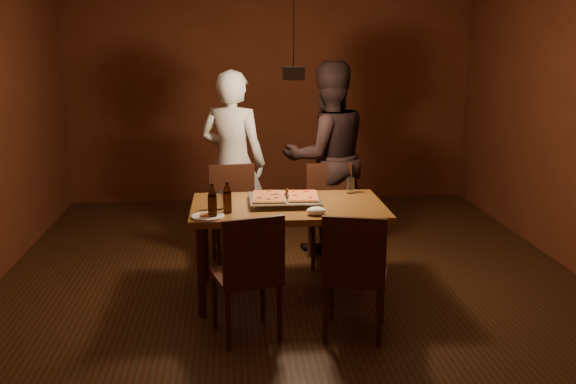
{
  "coord_description": "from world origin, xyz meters",
  "views": [
    {
      "loc": [
        -0.49,
        -5.02,
        2.01
      ],
      "look_at": [
        -0.06,
        -0.19,
        0.85
      ],
      "focal_mm": 40.0,
      "sensor_mm": 36.0,
      "label": 1
    }
  ],
  "objects": [
    {
      "name": "diner_white",
      "position": [
        -0.48,
        0.96,
        0.87
      ],
      "size": [
        0.74,
        0.62,
        1.74
      ],
      "primitive_type": "imported",
      "rotation": [
        0.0,
        0.0,
        2.77
      ],
      "color": "silver",
      "rests_on": "floor"
    },
    {
      "name": "pendant_lamp",
      "position": [
        0.0,
        0.0,
        1.76
      ],
      "size": [
        0.18,
        0.18,
        1.1
      ],
      "color": "black",
      "rests_on": "ceiling"
    },
    {
      "name": "beer_bottle_b",
      "position": [
        -0.53,
        -0.4,
        0.87
      ],
      "size": [
        0.06,
        0.06,
        0.24
      ],
      "color": "black",
      "rests_on": "dining_table"
    },
    {
      "name": "pizza_tray",
      "position": [
        -0.08,
        -0.16,
        0.77
      ],
      "size": [
        0.58,
        0.49,
        0.05
      ],
      "primitive_type": "cube",
      "rotation": [
        0.0,
        0.0,
        0.07
      ],
      "color": "silver",
      "rests_on": "dining_table"
    },
    {
      "name": "pizza_meat",
      "position": [
        -0.21,
        -0.15,
        0.81
      ],
      "size": [
        0.28,
        0.42,
        0.02
      ],
      "primitive_type": "cube",
      "rotation": [
        0.0,
        0.0,
        -0.06
      ],
      "color": "maroon",
      "rests_on": "pizza_tray"
    },
    {
      "name": "chair_near_right",
      "position": [
        0.32,
        -1.02,
        0.54
      ],
      "size": [
        0.52,
        0.52,
        0.49
      ],
      "rotation": [
        0.0,
        0.0,
        -0.27
      ],
      "color": "#38190F",
      "rests_on": "floor"
    },
    {
      "name": "spatula",
      "position": [
        -0.08,
        -0.14,
        0.81
      ],
      "size": [
        0.13,
        0.25,
        0.04
      ],
      "primitive_type": null,
      "rotation": [
        0.0,
        0.0,
        -0.17
      ],
      "color": "silver",
      "rests_on": "pizza_tray"
    },
    {
      "name": "pizza_cheese",
      "position": [
        0.06,
        -0.15,
        0.81
      ],
      "size": [
        0.26,
        0.39,
        0.02
      ],
      "primitive_type": "cube",
      "rotation": [
        0.0,
        0.0,
        -0.06
      ],
      "color": "gold",
      "rests_on": "pizza_tray"
    },
    {
      "name": "beer_bottle_a",
      "position": [
        -0.64,
        -0.54,
        0.88
      ],
      "size": [
        0.07,
        0.07,
        0.25
      ],
      "color": "black",
      "rests_on": "dining_table"
    },
    {
      "name": "room_shell",
      "position": [
        0.0,
        0.0,
        1.4
      ],
      "size": [
        6.0,
        6.0,
        6.0
      ],
      "color": "#3B1E10",
      "rests_on": "ground"
    },
    {
      "name": "diner_dark",
      "position": [
        0.42,
        0.96,
        0.91
      ],
      "size": [
        1.03,
        0.89,
        1.82
      ],
      "primitive_type": "imported",
      "rotation": [
        0.0,
        0.0,
        3.4
      ],
      "color": "black",
      "rests_on": "floor"
    },
    {
      "name": "dining_table",
      "position": [
        -0.06,
        -0.19,
        0.68
      ],
      "size": [
        1.5,
        0.9,
        0.75
      ],
      "color": "brown",
      "rests_on": "floor"
    },
    {
      "name": "plate_slice",
      "position": [
        -0.67,
        -0.52,
        0.76
      ],
      "size": [
        0.24,
        0.24,
        0.03
      ],
      "color": "white",
      "rests_on": "dining_table"
    },
    {
      "name": "chair_far_left",
      "position": [
        -0.48,
        0.63,
        0.54
      ],
      "size": [
        0.47,
        0.47,
        0.49
      ],
      "rotation": [
        0.0,
        0.0,
        3.28
      ],
      "color": "#38190F",
      "rests_on": "floor"
    },
    {
      "name": "napkin",
      "position": [
        0.12,
        -0.52,
        0.78
      ],
      "size": [
        0.15,
        0.11,
        0.06
      ],
      "primitive_type": "ellipsoid",
      "color": "white",
      "rests_on": "dining_table"
    },
    {
      "name": "water_glass_left",
      "position": [
        -0.6,
        -0.28,
        0.82
      ],
      "size": [
        0.08,
        0.08,
        0.13
      ],
      "primitive_type": "cylinder",
      "color": "silver",
      "rests_on": "dining_table"
    },
    {
      "name": "water_glass_right",
      "position": [
        0.5,
        0.14,
        0.82
      ],
      "size": [
        0.06,
        0.06,
        0.13
      ],
      "primitive_type": "cylinder",
      "color": "silver",
      "rests_on": "dining_table"
    },
    {
      "name": "chair_far_right",
      "position": [
        0.4,
        0.59,
        0.54
      ],
      "size": [
        0.43,
        0.43,
        0.49
      ],
      "rotation": [
        0.0,
        0.0,
        3.12
      ],
      "color": "#38190F",
      "rests_on": "floor"
    },
    {
      "name": "chair_near_left",
      "position": [
        -0.39,
        -0.97,
        0.54
      ],
      "size": [
        0.52,
        0.52,
        0.49
      ],
      "rotation": [
        0.0,
        0.0,
        0.27
      ],
      "color": "#38190F",
      "rests_on": "floor"
    }
  ]
}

